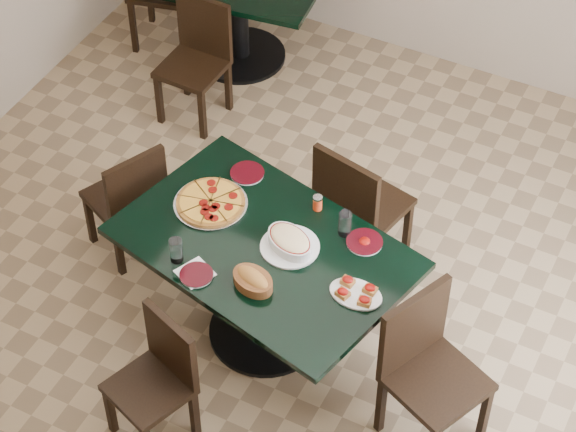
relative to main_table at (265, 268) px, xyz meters
The scene contains 19 objects.
floor 0.58m from the main_table, 110.65° to the left, with size 5.50×5.50×0.00m, color #8C7351.
room_shell 2.18m from the main_table, 62.15° to the left, with size 5.50×5.50×5.50m.
main_table is the anchor object (origin of this frame).
chair_far 0.74m from the main_table, 71.67° to the left, with size 0.53×0.53×0.96m.
chair_near 0.84m from the main_table, 103.71° to the right, with size 0.48×0.48×0.81m.
chair_right 1.04m from the main_table, ahead, with size 0.59×0.59×0.96m.
chair_left 1.04m from the main_table, 168.62° to the left, with size 0.53×0.53×0.85m.
back_chair_near 2.07m from the main_table, 130.49° to the left, with size 0.42×0.42×0.87m.
pepperoni_pizza 0.47m from the main_table, 161.39° to the left, with size 0.41×0.41×0.04m.
lasagna_casserole 0.27m from the main_table, 20.27° to the left, with size 0.34×0.32×0.09m.
bread_basket 0.36m from the main_table, 73.82° to the right, with size 0.28×0.23×0.10m.
bruschetta_platter 0.63m from the main_table, ahead, with size 0.29×0.20×0.05m.
side_plate_near 0.45m from the main_table, 121.16° to the right, with size 0.18×0.18×0.02m.
side_plate_far_r 0.57m from the main_table, 28.58° to the left, with size 0.20×0.20×0.03m.
side_plate_far_l 0.59m from the main_table, 127.62° to the left, with size 0.20×0.20×0.02m.
napkin_setting 0.45m from the main_table, 123.98° to the right, with size 0.22×0.22×0.01m.
water_glass_a 0.51m from the main_table, 38.41° to the left, with size 0.07×0.07×0.15m, color silver.
water_glass_b 0.54m from the main_table, 140.19° to the right, with size 0.07×0.07×0.15m, color silver.
pepper_shaker 0.46m from the main_table, 70.23° to the left, with size 0.05×0.05×0.09m.
Camera 1 is at (2.01, -3.70, 5.18)m, focal length 70.00 mm.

